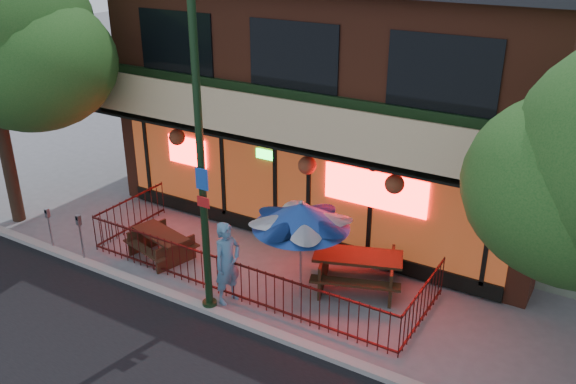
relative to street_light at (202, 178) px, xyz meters
The scene contains 11 objects.
ground 3.17m from the street_light, 90.34° to the left, with size 80.00×80.00×0.00m, color gray.
curb 3.09m from the street_light, 91.40° to the right, with size 80.00×0.25×0.12m, color #999993.
restaurant_building 7.58m from the street_light, 90.02° to the left, with size 12.96×9.49×8.05m.
patio_fence 2.68m from the street_light, 90.15° to the left, with size 8.44×2.62×1.00m.
street_light is the anchor object (origin of this frame).
picnic_table_left 3.86m from the street_light, 153.94° to the left, with size 1.86×1.59×0.69m.
picnic_table_right 4.32m from the street_light, 46.00° to the left, with size 2.44×2.16×0.87m.
patio_umbrella 2.32m from the street_light, 43.95° to the left, with size 2.14×2.14×2.44m.
pedestrian 2.24m from the street_light, 72.52° to the left, with size 0.71×0.47×1.95m, color #588CB1.
parking_meter_near 4.60m from the street_light, behind, with size 0.12×0.11×1.31m.
parking_meter_far 5.68m from the street_light, behind, with size 0.11×0.09×1.19m.
Camera 1 is at (7.36, -9.20, 7.83)m, focal length 38.00 mm.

